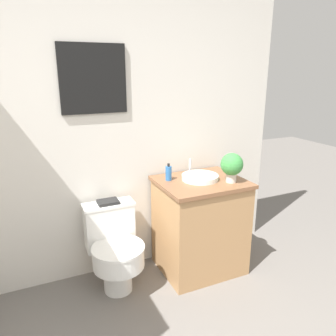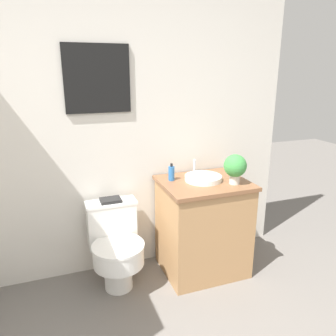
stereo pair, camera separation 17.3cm
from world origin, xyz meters
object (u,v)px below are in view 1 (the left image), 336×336
Objects in this scene: potted_plant at (232,165)px; book_on_tank at (108,202)px; soap_bottle at (169,173)px; sink at (200,177)px; toilet at (115,247)px.

book_on_tank is at bearing 161.70° from potted_plant.
soap_bottle reaches higher than book_on_tank.
book_on_tank is (-0.72, 0.15, -0.15)m from sink.
book_on_tank is at bearing 168.28° from sink.
soap_bottle is at bearing 150.44° from potted_plant.
soap_bottle is 0.52m from book_on_tank.
soap_bottle reaches higher than toilet.
sink reaches higher than book_on_tank.
sink is at bearing 141.70° from potted_plant.
toilet is 1.10m from potted_plant.
potted_plant reaches higher than sink.
toilet is 2.80× the size of potted_plant.
book_on_tank reaches higher than toilet.
potted_plant is (0.91, -0.17, 0.59)m from toilet.
potted_plant is (0.19, -0.15, 0.11)m from sink.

